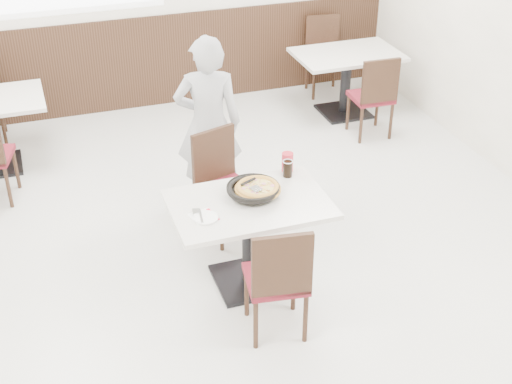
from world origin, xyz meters
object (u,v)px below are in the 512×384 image
object	(u,v)px
pizza_pan	(253,191)
pizza	(258,189)
bg_chair_right_near	(371,95)
bg_chair_right_far	(325,57)
main_table	(250,243)
chair_far	(226,187)
cola_glass	(288,169)
bg_table_right	(345,83)
diner_person	(208,124)
side_plate	(206,218)
red_cup	(287,162)
chair_near	(276,276)

from	to	relation	value
pizza_pan	pizza	size ratio (longest dim) A/B	1.07
bg_chair_right_near	bg_chair_right_far	world-z (taller)	same
main_table	pizza_pan	xyz separation A→B (m)	(0.05, 0.07, 0.42)
main_table	chair_far	bearing A→B (deg)	87.63
cola_glass	bg_table_right	distance (m)	3.01
main_table	diner_person	xyz separation A→B (m)	(0.03, 1.27, 0.45)
chair_far	cola_glass	distance (m)	0.68
chair_far	bg_table_right	xyz separation A→B (m)	(2.07, 2.01, -0.10)
chair_far	bg_table_right	size ratio (longest dim) A/B	0.79
chair_far	side_plate	bearing A→B (deg)	46.59
side_plate	red_cup	size ratio (longest dim) A/B	1.14
chair_far	pizza_pan	distance (m)	0.71
chair_far	chair_near	bearing A→B (deg)	71.16
main_table	bg_table_right	distance (m)	3.44
chair_far	bg_chair_right_far	bearing A→B (deg)	-145.76
side_plate	bg_table_right	xyz separation A→B (m)	(2.47, 2.84, -0.38)
chair_far	side_plate	world-z (taller)	chair_far
chair_far	bg_table_right	world-z (taller)	chair_far
pizza_pan	bg_table_right	size ratio (longest dim) A/B	0.31
pizza	bg_chair_right_near	distance (m)	2.90
diner_person	cola_glass	bearing A→B (deg)	124.84
bg_chair_right_near	red_cup	bearing A→B (deg)	-131.66
pizza_pan	bg_chair_right_far	xyz separation A→B (m)	(2.06, 3.29, -0.32)
chair_far	diner_person	size ratio (longest dim) A/B	0.58
chair_far	red_cup	distance (m)	0.65
bg_chair_right_far	pizza	bearing A→B (deg)	66.65
chair_far	red_cup	world-z (taller)	chair_far
main_table	diner_person	size ratio (longest dim) A/B	0.73
pizza_pan	bg_chair_right_near	distance (m)	2.91
bg_table_right	chair_far	bearing A→B (deg)	-135.81
bg_chair_right_far	chair_far	bearing A→B (deg)	59.99
bg_table_right	bg_chair_right_far	distance (m)	0.64
main_table	pizza_pan	size ratio (longest dim) A/B	3.18
chair_near	side_plate	world-z (taller)	chair_near
cola_glass	bg_chair_right_near	distance (m)	2.52
cola_glass	bg_chair_right_far	bearing A→B (deg)	61.19
bg_chair_right_near	bg_table_right	bearing A→B (deg)	93.30
pizza	bg_chair_right_far	world-z (taller)	bg_chair_right_far
bg_chair_right_far	chair_near	bearing A→B (deg)	70.04
red_cup	bg_chair_right_near	world-z (taller)	bg_chair_right_near
pizza_pan	red_cup	xyz separation A→B (m)	(0.39, 0.29, 0.04)
pizza_pan	bg_chair_right_near	size ratio (longest dim) A/B	0.40
bg_table_right	bg_chair_right_far	xyz separation A→B (m)	(0.01, 0.64, 0.10)
diner_person	bg_chair_right_near	world-z (taller)	diner_person
main_table	chair_near	xyz separation A→B (m)	(0.00, -0.59, 0.10)
main_table	cola_glass	bearing A→B (deg)	33.72
pizza	cola_glass	distance (m)	0.39
pizza_pan	cola_glass	distance (m)	0.41
chair_near	red_cup	distance (m)	1.11
bg_chair_right_near	diner_person	bearing A→B (deg)	-155.93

